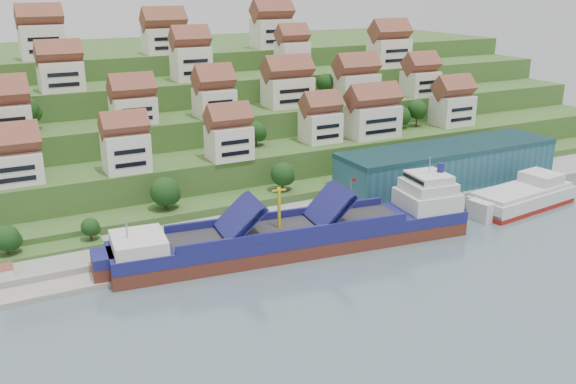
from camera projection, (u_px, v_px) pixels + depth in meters
ground at (301, 252)px, 129.38m from camera, size 300.00×300.00×0.00m
quay at (346, 209)px, 150.44m from camera, size 180.00×14.00×2.20m
hillside at (152, 111)px, 213.17m from camera, size 260.00×128.00×31.00m
hillside_village at (196, 90)px, 171.67m from camera, size 160.11×61.80×29.50m
hillside_trees at (198, 140)px, 156.83m from camera, size 141.96×62.10×28.71m
warehouse at (448, 165)px, 164.25m from camera, size 60.00×15.00×10.00m
flagpole at (351, 193)px, 143.58m from camera, size 1.28×0.16×8.00m
cargo_ship at (306, 234)px, 129.96m from camera, size 74.87×19.64×16.37m
second_ship at (523, 197)px, 154.26m from camera, size 29.35×14.04×8.19m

